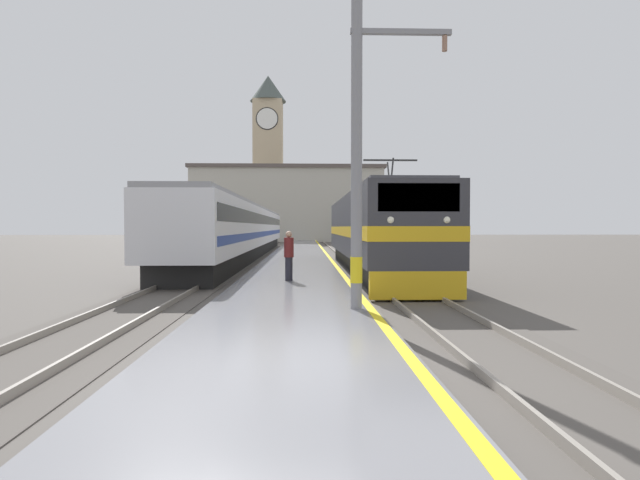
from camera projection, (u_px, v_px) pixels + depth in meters
ground_plane at (300, 256)px, 37.08m from camera, size 200.00×200.00×0.00m
platform at (299, 258)px, 32.08m from camera, size 4.06×140.00×0.27m
rail_track_near at (355, 260)px, 32.19m from camera, size 2.83×140.00×0.16m
rail_track_far at (237, 260)px, 31.96m from camera, size 2.83×140.00×0.16m
locomotive_train at (373, 232)px, 23.45m from camera, size 2.92×19.05×4.69m
passenger_train at (246, 229)px, 36.95m from camera, size 2.92×41.78×3.63m
catenary_mast at (360, 155)px, 11.42m from camera, size 2.32×0.28×7.14m
person_on_platform at (289, 255)px, 17.46m from camera, size 0.34×0.34×1.74m
clock_tower at (268, 152)px, 81.17m from camera, size 5.81×5.81×26.72m
station_building at (288, 204)px, 73.48m from camera, size 28.12×7.67×11.01m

